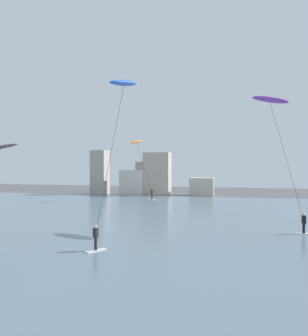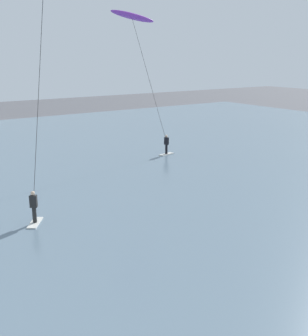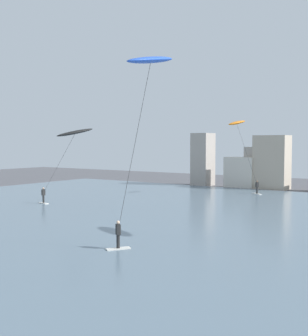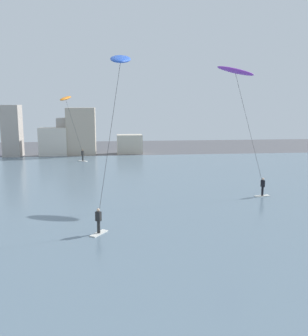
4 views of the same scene
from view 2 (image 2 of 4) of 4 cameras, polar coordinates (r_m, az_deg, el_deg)
name	(u,v)px [view 2 (image 2 of 4)]	position (r m, az deg, el deg)	size (l,w,h in m)	color
water_bay	(57,167)	(31.63, -13.07, 0.11)	(84.00, 52.00, 0.10)	slate
kitesurfer_purple	(135,29)	(33.30, -2.55, 18.43)	(4.84, 2.86, 11.44)	silver
kitesurfer_blue	(42,7)	(21.33, -15.00, 20.43)	(2.83, 3.95, 11.29)	silver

